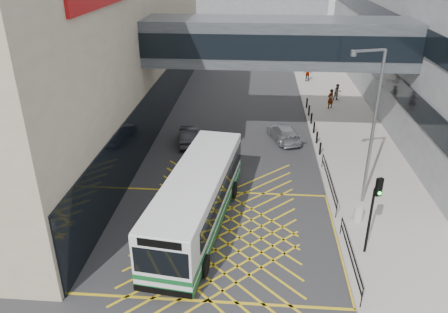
% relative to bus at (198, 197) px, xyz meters
% --- Properties ---
extents(ground, '(120.00, 120.00, 0.00)m').
position_rel_bus_xyz_m(ground, '(1.10, -1.00, -1.68)').
color(ground, '#333335').
extents(building_whsmith, '(24.17, 42.00, 16.00)m').
position_rel_bus_xyz_m(building_whsmith, '(-16.88, 15.00, 6.32)').
color(building_whsmith, tan).
rests_on(building_whsmith, ground).
extents(skybridge, '(20.00, 4.10, 3.00)m').
position_rel_bus_xyz_m(skybridge, '(4.10, 11.00, 5.82)').
color(skybridge, '#3C4146').
rests_on(skybridge, ground).
extents(pavement, '(6.00, 54.00, 0.16)m').
position_rel_bus_xyz_m(pavement, '(10.10, 14.00, -1.60)').
color(pavement, '#A7A299').
rests_on(pavement, ground).
extents(box_junction, '(12.00, 9.00, 0.01)m').
position_rel_bus_xyz_m(box_junction, '(1.10, -1.00, -1.67)').
color(box_junction, gold).
rests_on(box_junction, ground).
extents(bus, '(3.98, 11.41, 3.13)m').
position_rel_bus_xyz_m(bus, '(0.00, 0.00, 0.00)').
color(bus, silver).
rests_on(bus, ground).
extents(car_white, '(3.07, 4.70, 1.39)m').
position_rel_bus_xyz_m(car_white, '(-1.31, -2.83, -0.98)').
color(car_white, white).
rests_on(car_white, ground).
extents(car_dark, '(2.23, 4.27, 1.27)m').
position_rel_bus_xyz_m(car_dark, '(-2.11, 10.53, -1.04)').
color(car_dark, '#222227').
rests_on(car_dark, ground).
extents(car_silver, '(2.86, 4.41, 1.27)m').
position_rel_bus_xyz_m(car_silver, '(4.94, 11.72, -1.04)').
color(car_silver, gray).
rests_on(car_silver, ground).
extents(traffic_light, '(0.34, 0.48, 4.04)m').
position_rel_bus_xyz_m(traffic_light, '(8.23, -1.93, 1.11)').
color(traffic_light, black).
rests_on(traffic_light, pavement).
extents(street_lamp, '(1.92, 0.85, 8.62)m').
position_rel_bus_xyz_m(street_lamp, '(8.83, 2.81, 3.39)').
color(street_lamp, slate).
rests_on(street_lamp, pavement).
extents(litter_bin, '(0.49, 0.49, 0.85)m').
position_rel_bus_xyz_m(litter_bin, '(8.37, 0.83, -1.09)').
color(litter_bin, '#ADA89E').
rests_on(litter_bin, pavement).
extents(kerb_railings, '(0.05, 12.54, 1.00)m').
position_rel_bus_xyz_m(kerb_railings, '(7.25, 0.78, -0.80)').
color(kerb_railings, black).
rests_on(kerb_railings, pavement).
extents(bollards, '(0.14, 10.14, 0.90)m').
position_rel_bus_xyz_m(bollards, '(7.35, 14.00, -1.07)').
color(bollards, black).
rests_on(bollards, pavement).
extents(pedestrian_a, '(0.87, 0.82, 1.78)m').
position_rel_bus_xyz_m(pedestrian_a, '(9.41, 19.05, -0.63)').
color(pedestrian_a, gray).
rests_on(pedestrian_a, pavement).
extents(pedestrian_b, '(0.87, 0.69, 1.56)m').
position_rel_bus_xyz_m(pedestrian_b, '(10.40, 21.43, -0.74)').
color(pedestrian_b, gray).
rests_on(pedestrian_b, pavement).
extents(pedestrian_c, '(1.02, 0.64, 1.59)m').
position_rel_bus_xyz_m(pedestrian_c, '(8.23, 27.95, -0.72)').
color(pedestrian_c, gray).
rests_on(pedestrian_c, pavement).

